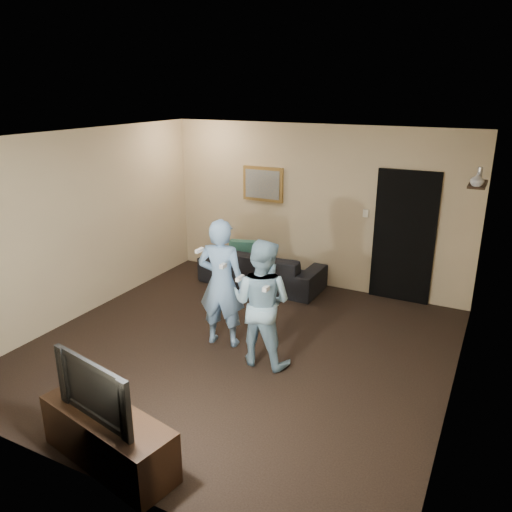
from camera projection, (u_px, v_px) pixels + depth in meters
The scene contains 19 objects.
ground at pixel (239, 348), 6.30m from camera, with size 5.00×5.00×0.00m, color black.
ceiling at pixel (237, 138), 5.46m from camera, with size 5.00×5.00×0.04m, color silver.
wall_back at pixel (314, 207), 7.99m from camera, with size 5.00×0.04×2.60m, color tan.
wall_front at pixel (78, 341), 3.77m from camera, with size 5.00×0.04×2.60m, color tan.
wall_left at pixel (82, 225), 6.96m from camera, with size 0.04×5.00×2.60m, color tan.
wall_right at pixel (465, 287), 4.80m from camera, with size 0.04×5.00×2.60m, color tan.
sofa at pixel (262, 268), 8.22m from camera, with size 2.03×0.79×0.59m, color black.
throw_pillow at pixel (244, 254), 8.31m from camera, with size 0.47×0.15×0.47m, color #1A4F47.
painting_frame at pixel (263, 184), 8.26m from camera, with size 0.72×0.05×0.57m, color olive.
painting_canvas at pixel (262, 184), 8.23m from camera, with size 0.62×0.01×0.47m, color slate.
doorway at pixel (404, 237), 7.43m from camera, with size 0.90×0.06×2.00m, color black.
light_switch at pixel (366, 213), 7.60m from camera, with size 0.08×0.02×0.12m, color silver.
wall_shelf at pixel (478, 184), 6.14m from camera, with size 0.20×0.60×0.03m, color black.
shelf_vase at pixel (477, 179), 5.90m from camera, with size 0.16×0.16×0.17m, color #AEAEB3.
shelf_figurine at pixel (480, 174), 6.20m from camera, with size 0.06×0.06×0.18m, color silver.
tv_console at pixel (108, 438), 4.31m from camera, with size 1.36×0.44×0.49m, color black.
television at pixel (102, 386), 4.15m from camera, with size 0.95×0.12×0.55m, color black.
wii_player_left at pixel (221, 283), 6.17m from camera, with size 0.66×0.54×1.64m.
wii_player_right at pixel (262, 303), 5.76m from camera, with size 0.75×0.58×1.53m.
Camera 1 is at (2.73, -4.88, 3.13)m, focal length 35.00 mm.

